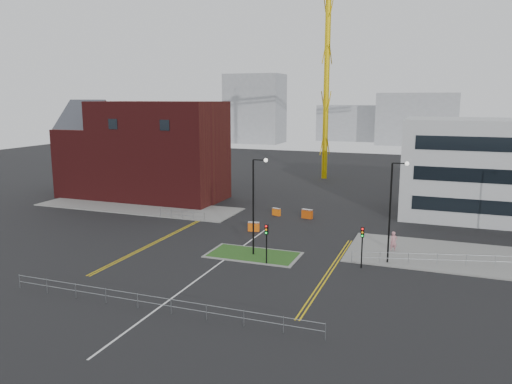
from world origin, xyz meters
The scene contains 26 objects.
ground centered at (0.00, 0.00, 0.00)m, with size 200.00×200.00×0.00m, color black.
pavement_left centered at (-20.00, 22.00, 0.06)m, with size 28.00×8.00×0.12m, color slate.
pavement_right centered at (22.00, 14.00, 0.06)m, with size 24.00×10.00×0.12m, color slate.
island_kerb centered at (2.00, 8.00, 0.04)m, with size 8.60×4.60×0.08m, color slate.
grass_island centered at (2.00, 8.00, 0.06)m, with size 8.00×4.00×0.12m, color #1C4617.
brick_building centered at (-22.97, 28.00, 6.85)m, with size 24.20×10.07×14.24m.
tower_crane centered at (3.58, 56.93, 25.44)m, with size 50.42×18.25×36.77m.
streetlamp_island centered at (2.22, 8.00, 5.41)m, with size 1.46×0.36×9.18m.
streetlamp_right_near centered at (14.22, 10.00, 5.41)m, with size 1.46×0.36×9.18m.
traffic_light_island centered at (4.00, 5.98, 2.57)m, with size 0.28×0.33×3.65m.
traffic_light_right centered at (12.00, 7.98, 2.57)m, with size 0.28×0.33×3.65m.
railing_front centered at (0.00, -6.00, 0.78)m, with size 24.05×0.05×1.10m.
railing_left centered at (-11.00, 18.00, 0.74)m, with size 6.05×0.05×1.10m.
railing_right centered at (20.50, 11.50, 0.78)m, with size 19.05×5.05×1.10m.
centre_line centered at (0.00, 2.00, 0.01)m, with size 0.15×30.00×0.01m, color silver.
yellow_left_a centered at (-9.00, 10.00, 0.01)m, with size 0.12×24.00×0.01m, color gold.
yellow_left_b centered at (-8.70, 10.00, 0.01)m, with size 0.12×24.00×0.01m, color gold.
yellow_right_a centered at (9.50, 6.00, 0.01)m, with size 0.12×20.00×0.01m, color gold.
yellow_right_b centered at (9.80, 6.00, 0.01)m, with size 0.12×20.00×0.01m, color gold.
skyline_a centered at (-40.00, 120.00, 11.00)m, with size 18.00×12.00×22.00m, color gray.
skyline_b centered at (10.00, 130.00, 8.00)m, with size 24.00×12.00×16.00m, color gray.
skyline_d centered at (-8.00, 140.00, 6.00)m, with size 30.00×12.00×12.00m, color gray.
pedestrian centered at (14.15, 13.68, 0.99)m, with size 0.72×0.48×1.98m, color #C27D86.
barrier_left centered at (-1.00, 16.00, 0.57)m, with size 1.29×0.62×1.04m.
barrier_mid centered at (3.00, 23.85, 0.62)m, with size 1.41×0.71×1.13m.
barrier_right centered at (-1.00, 24.00, 0.51)m, with size 1.17×0.74×0.93m.
Camera 1 is at (17.90, -33.79, 14.48)m, focal length 35.00 mm.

